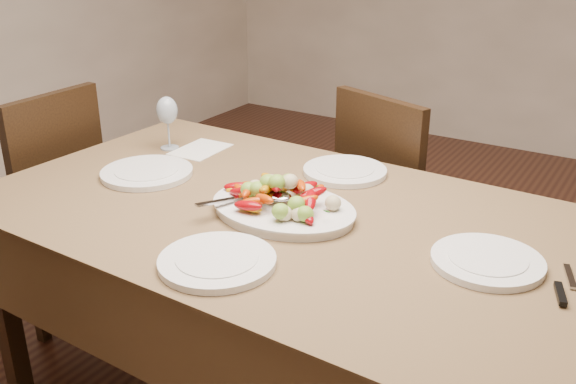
% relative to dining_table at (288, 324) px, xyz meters
% --- Properties ---
extents(dining_table, '(1.87, 1.09, 0.76)m').
position_rel_dining_table_xyz_m(dining_table, '(0.00, 0.00, 0.00)').
color(dining_table, brown).
rests_on(dining_table, ground).
extents(chair_far, '(0.54, 0.54, 0.95)m').
position_rel_dining_table_xyz_m(chair_far, '(0.05, 0.82, 0.10)').
color(chair_far, black).
rests_on(chair_far, ground).
extents(chair_left, '(0.43, 0.43, 0.95)m').
position_rel_dining_table_xyz_m(chair_left, '(-1.24, 0.04, 0.10)').
color(chair_left, black).
rests_on(chair_left, ground).
extents(serving_platter, '(0.43, 0.32, 0.02)m').
position_rel_dining_table_xyz_m(serving_platter, '(-0.00, -0.02, 0.39)').
color(serving_platter, white).
rests_on(serving_platter, dining_table).
extents(roasted_vegetables, '(0.35, 0.24, 0.09)m').
position_rel_dining_table_xyz_m(roasted_vegetables, '(-0.00, -0.02, 0.45)').
color(roasted_vegetables, '#870409').
rests_on(roasted_vegetables, serving_platter).
extents(serving_spoon, '(0.28, 0.15, 0.03)m').
position_rel_dining_table_xyz_m(serving_spoon, '(-0.07, -0.06, 0.43)').
color(serving_spoon, '#9EA0A8').
rests_on(serving_spoon, serving_platter).
extents(plate_left, '(0.30, 0.30, 0.02)m').
position_rel_dining_table_xyz_m(plate_left, '(-0.54, -0.00, 0.39)').
color(plate_left, white).
rests_on(plate_left, dining_table).
extents(plate_right, '(0.27, 0.27, 0.02)m').
position_rel_dining_table_xyz_m(plate_right, '(0.57, -0.00, 0.39)').
color(plate_right, white).
rests_on(plate_right, dining_table).
extents(plate_far, '(0.27, 0.27, 0.02)m').
position_rel_dining_table_xyz_m(plate_far, '(-0.00, 0.35, 0.39)').
color(plate_far, white).
rests_on(plate_far, dining_table).
extents(plate_near, '(0.29, 0.29, 0.02)m').
position_rel_dining_table_xyz_m(plate_near, '(0.02, -0.35, 0.39)').
color(plate_near, white).
rests_on(plate_near, dining_table).
extents(wine_glass, '(0.08, 0.08, 0.20)m').
position_rel_dining_table_xyz_m(wine_glass, '(-0.66, 0.24, 0.48)').
color(wine_glass, '#8C99A5').
rests_on(wine_glass, dining_table).
extents(menu_card, '(0.16, 0.22, 0.00)m').
position_rel_dining_table_xyz_m(menu_card, '(-0.56, 0.29, 0.38)').
color(menu_card, silver).
rests_on(menu_card, dining_table).
extents(table_knife, '(0.08, 0.20, 0.01)m').
position_rel_dining_table_xyz_m(table_knife, '(0.75, -0.02, 0.38)').
color(table_knife, '#9EA0A8').
rests_on(table_knife, dining_table).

